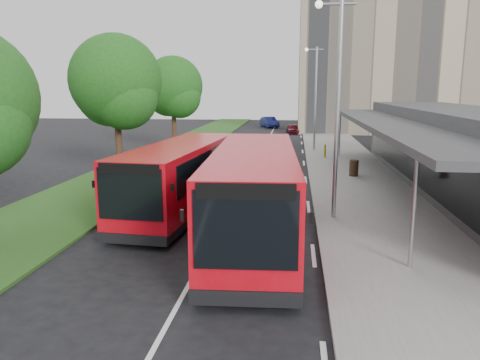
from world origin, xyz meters
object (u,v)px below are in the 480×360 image
object	(u,v)px
lamp_post_far	(315,92)
bus_second	(181,177)
bollard	(325,151)
car_far	(269,122)
bus_main	(254,194)
car_near	(293,129)
litter_bin	(354,168)
tree_mid	(116,86)
lamp_post_near	(336,96)
tree_far	(173,90)

from	to	relation	value
lamp_post_far	bus_second	bearing A→B (deg)	-107.43
bollard	car_far	world-z (taller)	car_far
bus_main	car_near	size ratio (longest dim) A/B	3.51
bollard	car_near	xyz separation A→B (m)	(-2.42, 19.29, -0.08)
litter_bin	car_far	xyz separation A→B (m)	(-6.69, 34.61, 0.08)
tree_mid	lamp_post_far	xyz separation A→B (m)	(11.13, 12.95, -0.39)
litter_bin	bus_main	bearing A→B (deg)	-111.92
lamp_post_near	car_near	distance (m)	35.51
tree_far	litter_bin	distance (m)	17.11
bus_main	bus_second	bearing A→B (deg)	131.85
tree_mid	litter_bin	world-z (taller)	tree_mid
lamp_post_far	car_far	world-z (taller)	lamp_post_far
tree_far	bus_main	size ratio (longest dim) A/B	0.69
car_far	tree_far	bearing A→B (deg)	-125.84
lamp_post_near	bus_second	world-z (taller)	lamp_post_near
lamp_post_near	bollard	xyz separation A→B (m)	(0.70, 15.93, -4.11)
tree_far	lamp_post_near	world-z (taller)	lamp_post_near
tree_mid	bollard	world-z (taller)	tree_mid
tree_mid	lamp_post_far	distance (m)	17.08
bus_main	car_near	xyz separation A→B (m)	(1.03, 37.93, -1.04)
lamp_post_far	car_near	size ratio (longest dim) A/B	2.57
car_far	bollard	bearing A→B (deg)	-99.95
lamp_post_far	car_far	distance (m)	24.23
tree_mid	bollard	bearing A→B (deg)	36.88
bus_second	car_near	world-z (taller)	bus_second
tree_mid	tree_far	bearing A→B (deg)	90.00
tree_mid	lamp_post_near	world-z (taller)	lamp_post_near
bollard	car_far	distance (m)	28.02
bus_main	bus_second	xyz separation A→B (m)	(-3.33, 3.36, -0.14)
lamp_post_near	car_near	world-z (taller)	lamp_post_near
bus_main	bollard	bearing A→B (deg)	76.59
car_near	bus_main	bearing A→B (deg)	-98.44
litter_bin	bollard	world-z (taller)	bollard
lamp_post_far	car_near	distance (m)	15.88
lamp_post_near	litter_bin	size ratio (longest dim) A/B	8.84
tree_far	bus_main	world-z (taller)	tree_far
car_near	tree_mid	bearing A→B (deg)	-115.35
tree_mid	car_far	size ratio (longest dim) A/B	1.90
litter_bin	car_near	world-z (taller)	car_near
lamp_post_near	lamp_post_far	xyz separation A→B (m)	(0.00, 20.00, 0.00)
bus_second	litter_bin	bearing A→B (deg)	50.14
tree_far	lamp_post_near	distance (m)	22.06
bus_second	car_near	distance (m)	34.86
lamp_post_far	car_near	bearing A→B (deg)	96.45
bus_second	litter_bin	world-z (taller)	bus_second
tree_far	bollard	world-z (taller)	tree_far
lamp_post_near	car_near	xyz separation A→B (m)	(-1.72, 35.22, -4.19)
tree_mid	car_near	xyz separation A→B (m)	(9.41, 28.16, -4.58)
tree_mid	lamp_post_far	world-z (taller)	lamp_post_far
car_near	car_far	xyz separation A→B (m)	(-3.09, 8.18, 0.16)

